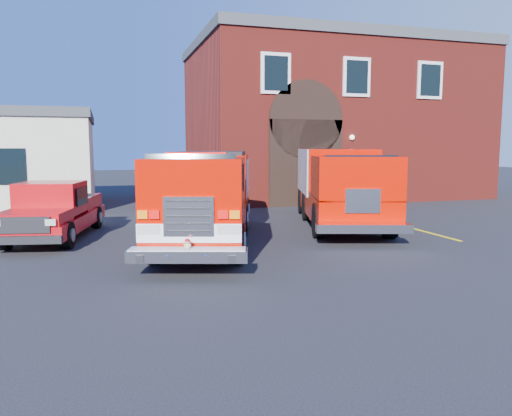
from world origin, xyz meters
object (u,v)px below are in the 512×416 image
object	(u,v)px
fire_engine	(208,195)
pickup_truck	(55,211)
fire_station	(329,121)
secondary_truck	(340,184)

from	to	relation	value
fire_engine	pickup_truck	bearing A→B (deg)	156.80
fire_station	secondary_truck	world-z (taller)	fire_station
fire_engine	secondary_truck	bearing A→B (deg)	19.86
secondary_truck	pickup_truck	bearing A→B (deg)	-179.93
fire_station	fire_engine	distance (m)	15.84
fire_station	pickup_truck	bearing A→B (deg)	-143.14
fire_engine	secondary_truck	distance (m)	5.49
pickup_truck	secondary_truck	xyz separation A→B (m)	(9.49, 0.01, 0.64)
fire_engine	fire_station	bearing A→B (deg)	52.04
pickup_truck	fire_station	bearing A→B (deg)	36.86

